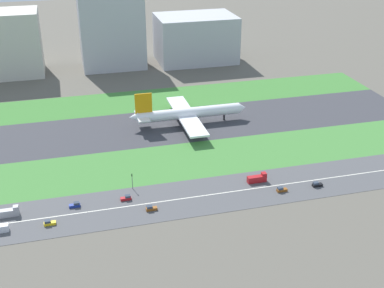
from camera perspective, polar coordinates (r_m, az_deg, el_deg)
The scene contains 19 objects.
ground_plane at distance 271.45m, azimuth -3.10°, elevation 2.01°, with size 800.00×800.00×0.00m, color #5B564C.
runway at distance 271.43m, azimuth -3.10°, elevation 2.02°, with size 280.00×46.00×0.10m, color #38383D.
grass_median_north at distance 308.68m, azimuth -4.68°, elevation 5.03°, with size 280.00×36.00×0.10m, color #3D7A33.
grass_median_south at distance 235.44m, azimuth -1.03°, elevation -1.92°, with size 280.00×36.00×0.10m, color #427F38.
highway at distance 208.63m, azimuth 1.07°, elevation -5.92°, with size 280.00×28.00×0.10m, color #4C4C4F.
highway_centerline at distance 208.60m, azimuth 1.07°, elevation -5.91°, with size 266.00×0.50×0.01m, color silver.
airliner at distance 271.46m, azimuth -0.59°, elevation 3.49°, with size 65.00×56.00×19.70m.
car_6 at distance 207.43m, azimuth -7.45°, elevation -6.09°, with size 4.40×1.80×2.00m.
car_2 at distance 200.00m, azimuth -4.67°, elevation -7.28°, with size 4.40×1.80×2.00m.
car_1 at distance 221.34m, azimuth 13.99°, elevation -4.48°, with size 4.40×1.80×2.00m.
truck_0 at distance 208.02m, azimuth -20.09°, elevation -7.30°, with size 8.40×2.50×4.00m.
truck_1 at distance 219.52m, azimuth 7.42°, elevation -3.91°, with size 8.40×2.50×4.00m.
car_5 at distance 198.59m, azimuth -15.88°, elevation -8.60°, with size 4.40×1.80×2.00m.
car_4 at distance 214.57m, azimuth 10.11°, elevation -5.11°, with size 4.40×1.80×2.00m.
car_3 at distance 206.63m, azimuth -13.11°, elevation -6.75°, with size 4.40×1.80×2.00m.
traffic_light at distance 212.86m, azimuth -6.80°, elevation -4.08°, with size 0.36×0.50×7.20m.
hangar_building at distance 368.34m, azimuth -9.10°, elevation 12.69°, with size 44.33×29.36×54.18m, color #B2B2B7.
office_tower at distance 381.55m, azimuth 0.41°, elevation 11.89°, with size 57.17×39.49×33.79m, color #B2B2B7.
fuel_tank_west at distance 417.51m, azimuth -8.09°, elevation 11.62°, with size 18.58×18.58×15.77m, color silver.
Camera 1 is at (-48.68, -243.00, 110.77)m, focal length 47.03 mm.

